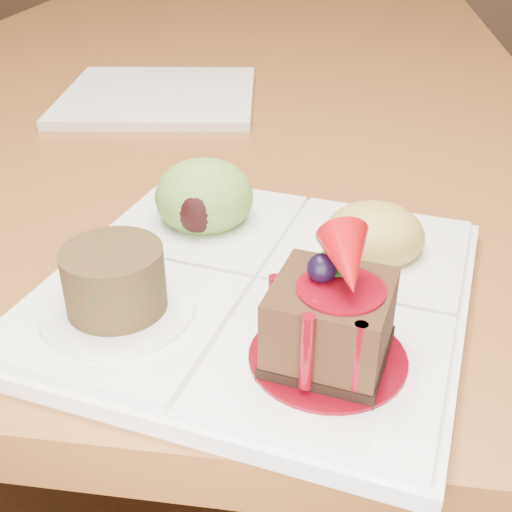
# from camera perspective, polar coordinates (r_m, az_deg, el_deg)

# --- Properties ---
(ground) EXTENTS (6.00, 6.00, 0.00)m
(ground) POSITION_cam_1_polar(r_m,az_deg,el_deg) (1.53, -2.59, -10.61)
(ground) COLOR #533117
(dining_table) EXTENTS (1.00, 1.80, 0.75)m
(dining_table) POSITION_cam_1_polar(r_m,az_deg,el_deg) (1.20, -3.37, 14.76)
(dining_table) COLOR brown
(dining_table) RESTS_ON ground
(sampler_plate) EXTENTS (0.34, 0.34, 0.11)m
(sampler_plate) POSITION_cam_1_polar(r_m,az_deg,el_deg) (0.46, -0.02, -1.04)
(sampler_plate) COLOR white
(sampler_plate) RESTS_ON dining_table
(second_plate) EXTENTS (0.28, 0.28, 0.01)m
(second_plate) POSITION_cam_1_polar(r_m,az_deg,el_deg) (0.90, -8.61, 13.92)
(second_plate) COLOR white
(second_plate) RESTS_ON dining_table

